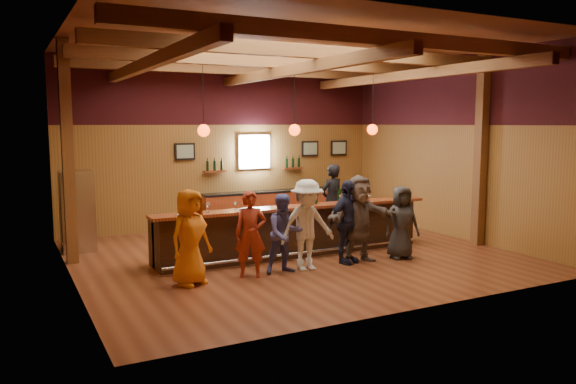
% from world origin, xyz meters
% --- Properties ---
extents(room, '(9.04, 9.00, 4.52)m').
position_xyz_m(room, '(0.00, 0.06, 3.21)').
color(room, brown).
rests_on(room, ground).
extents(bar_counter, '(6.30, 1.07, 1.11)m').
position_xyz_m(bar_counter, '(0.02, 0.15, 0.52)').
color(bar_counter, black).
rests_on(bar_counter, ground).
extents(back_bar_cabinet, '(4.00, 0.52, 0.95)m').
position_xyz_m(back_bar_cabinet, '(1.20, 3.72, 0.48)').
color(back_bar_cabinet, maroon).
rests_on(back_bar_cabinet, ground).
extents(window, '(0.95, 0.09, 0.95)m').
position_xyz_m(window, '(0.80, 3.95, 2.05)').
color(window, silver).
rests_on(window, room).
extents(framed_pictures, '(5.35, 0.05, 0.45)m').
position_xyz_m(framed_pictures, '(1.67, 3.94, 2.10)').
color(framed_pictures, black).
rests_on(framed_pictures, room).
extents(wine_shelves, '(3.00, 0.18, 0.30)m').
position_xyz_m(wine_shelves, '(0.80, 3.88, 1.62)').
color(wine_shelves, maroon).
rests_on(wine_shelves, room).
extents(pendant_lights, '(4.24, 0.24, 1.37)m').
position_xyz_m(pendant_lights, '(0.00, 0.00, 2.71)').
color(pendant_lights, black).
rests_on(pendant_lights, room).
extents(stainless_fridge, '(0.70, 0.70, 1.80)m').
position_xyz_m(stainless_fridge, '(-4.10, 2.60, 0.90)').
color(stainless_fridge, silver).
rests_on(stainless_fridge, ground).
extents(customer_orange, '(0.98, 0.83, 1.71)m').
position_xyz_m(customer_orange, '(-2.67, -1.12, 0.85)').
color(customer_orange, orange).
rests_on(customer_orange, ground).
extents(customer_redvest, '(0.70, 0.60, 1.61)m').
position_xyz_m(customer_redvest, '(-1.51, -1.13, 0.81)').
color(customer_redvest, maroon).
rests_on(customer_redvest, ground).
extents(customer_denim, '(0.77, 0.61, 1.52)m').
position_xyz_m(customer_denim, '(-0.83, -1.17, 0.76)').
color(customer_denim, '#4B5297').
rests_on(customer_denim, ground).
extents(customer_white, '(1.15, 0.66, 1.77)m').
position_xyz_m(customer_white, '(-0.35, -1.18, 0.89)').
color(customer_white, silver).
rests_on(customer_white, ground).
extents(customer_navy, '(1.08, 0.71, 1.70)m').
position_xyz_m(customer_navy, '(0.63, -1.08, 0.85)').
color(customer_navy, '#1B1E37').
rests_on(customer_navy, ground).
extents(customer_brown, '(1.68, 0.55, 1.80)m').
position_xyz_m(customer_brown, '(0.91, -1.11, 0.90)').
color(customer_brown, '#62564F').
rests_on(customer_brown, ground).
extents(customer_dark, '(0.85, 0.66, 1.54)m').
position_xyz_m(customer_dark, '(1.89, -1.26, 0.77)').
color(customer_dark, '#2A2A2C').
rests_on(customer_dark, ground).
extents(bartender, '(0.74, 0.56, 1.84)m').
position_xyz_m(bartender, '(1.75, 1.31, 0.92)').
color(bartender, black).
rests_on(bartender, ground).
extents(ice_bucket, '(0.23, 0.23, 0.25)m').
position_xyz_m(ice_bucket, '(0.25, -0.18, 1.24)').
color(ice_bucket, brown).
rests_on(ice_bucket, bar_counter).
extents(bottle_a, '(0.07, 0.07, 0.35)m').
position_xyz_m(bottle_a, '(0.49, -0.08, 1.24)').
color(bottle_a, black).
rests_on(bottle_a, bar_counter).
extents(bottle_b, '(0.08, 0.08, 0.39)m').
position_xyz_m(bottle_b, '(1.06, -0.13, 1.26)').
color(bottle_b, black).
rests_on(bottle_b, bar_counter).
extents(glass_a, '(0.07, 0.07, 0.16)m').
position_xyz_m(glass_a, '(-2.59, -0.19, 1.22)').
color(glass_a, silver).
rests_on(glass_a, bar_counter).
extents(glass_b, '(0.09, 0.09, 0.20)m').
position_xyz_m(glass_b, '(-2.00, -0.16, 1.25)').
color(glass_b, silver).
rests_on(glass_b, bar_counter).
extents(glass_c, '(0.07, 0.07, 0.17)m').
position_xyz_m(glass_c, '(-1.39, -0.09, 1.23)').
color(glass_c, silver).
rests_on(glass_c, bar_counter).
extents(glass_d, '(0.08, 0.08, 0.17)m').
position_xyz_m(glass_d, '(-1.12, -0.26, 1.23)').
color(glass_d, silver).
rests_on(glass_d, bar_counter).
extents(glass_e, '(0.09, 0.09, 0.19)m').
position_xyz_m(glass_e, '(-0.34, -0.15, 1.25)').
color(glass_e, silver).
rests_on(glass_e, bar_counter).
extents(glass_f, '(0.09, 0.09, 0.19)m').
position_xyz_m(glass_f, '(1.01, -0.27, 1.25)').
color(glass_f, silver).
rests_on(glass_f, bar_counter).
extents(glass_g, '(0.07, 0.07, 0.16)m').
position_xyz_m(glass_g, '(1.34, -0.21, 1.22)').
color(glass_g, silver).
rests_on(glass_g, bar_counter).
extents(glass_h, '(0.08, 0.08, 0.18)m').
position_xyz_m(glass_h, '(1.76, -0.25, 1.24)').
color(glass_h, silver).
rests_on(glass_h, bar_counter).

